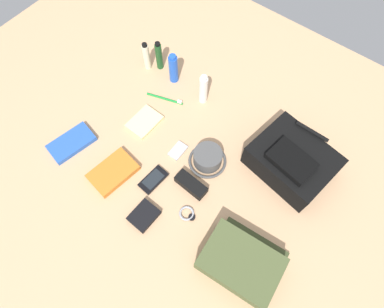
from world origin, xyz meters
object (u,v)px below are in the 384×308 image
bucket_hat (208,158)px  deodorant_spray (173,69)px  notepad (144,122)px  toiletry_pouch (241,263)px  cell_phone (153,180)px  toothbrush (167,99)px  backpack (292,161)px  wallet (144,216)px  travel_guidebook (113,172)px  media_player (178,151)px  paperback_novel (72,143)px  shampoo_bottle (159,56)px  wristwatch (187,214)px  lotion_bottle (146,56)px  sunglasses_case (191,185)px  toothpaste_tube (203,89)px

bucket_hat → deodorant_spray: size_ratio=1.01×
notepad → toiletry_pouch: bearing=-18.5°
toiletry_pouch → cell_phone: toiletry_pouch is taller
toiletry_pouch → deodorant_spray: deodorant_spray is taller
toothbrush → backpack: bearing=4.4°
wallet → toothbrush: bearing=122.3°
travel_guidebook → notepad: size_ratio=1.41×
bucket_hat → media_player: (-0.13, -0.04, -0.03)m
paperback_novel → media_player: bearing=33.4°
toiletry_pouch → notepad: bearing=160.2°
shampoo_bottle → wristwatch: 0.78m
toiletry_pouch → travel_guidebook: (-0.63, -0.02, -0.03)m
lotion_bottle → sunglasses_case: lotion_bottle is taller
deodorant_spray → wallet: 0.71m
toothbrush → sunglasses_case: sunglasses_case is taller
deodorant_spray → lotion_bottle: bearing=-173.0°
deodorant_spray → notepad: bearing=-79.7°
cell_phone → media_player: (-0.00, 0.17, -0.00)m
deodorant_spray → paperback_novel: bearing=-103.1°
deodorant_spray → sunglasses_case: deodorant_spray is taller
paperback_novel → notepad: (0.18, 0.28, -0.00)m
toiletry_pouch → toothpaste_tube: bearing=137.3°
notepad → toothbrush: bearing=91.6°
cell_phone → toothbrush: toothbrush is taller
toothpaste_tube → cell_phone: bearing=-79.8°
wallet → sunglasses_case: sunglasses_case is taller
backpack → travel_guidebook: (-0.58, -0.48, -0.05)m
toothpaste_tube → cell_phone: (0.08, -0.46, -0.08)m
wallet → sunglasses_case: bearing=73.8°
toiletry_pouch → media_player: (-0.48, 0.23, -0.04)m
shampoo_bottle → travel_guidebook: size_ratio=0.77×
paperback_novel → toothbrush: (0.18, 0.44, -0.00)m
bucket_hat → paperback_novel: 0.61m
bucket_hat → toothbrush: (-0.35, 0.14, -0.03)m
toiletry_pouch → media_player: 0.54m
deodorant_spray → toothbrush: bearing=-67.0°
travel_guidebook → sunglasses_case: (0.30, 0.16, 0.01)m
travel_guidebook → wallet: travel_guidebook is taller
toiletry_pouch → wallet: (-0.41, -0.08, -0.03)m
bucket_hat → travel_guidebook: 0.41m
travel_guidebook → sunglasses_case: size_ratio=1.51×
toothbrush → toiletry_pouch: bearing=-30.6°
notepad → sunglasses_case: size_ratio=1.07×
travel_guidebook → shampoo_bottle: bearing=111.2°
deodorant_spray → wristwatch: bearing=-46.5°
deodorant_spray → notepad: (0.05, -0.28, -0.07)m
deodorant_spray → wristwatch: size_ratio=2.33×
deodorant_spray → wristwatch: 0.69m
bucket_hat → wristwatch: size_ratio=2.34×
toothpaste_tube → toothbrush: bearing=-142.7°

